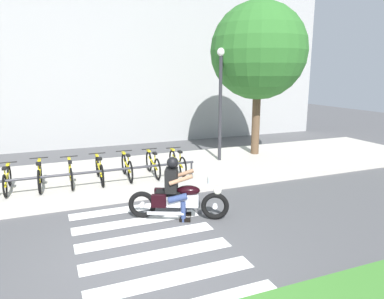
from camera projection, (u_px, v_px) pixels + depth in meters
name	position (u px, v px, depth m)	size (l,w,h in m)	color
ground_plane	(144.00, 258.00, 6.34)	(48.00, 48.00, 0.00)	#4C4C4F
sidewalk	(102.00, 178.00, 10.91)	(24.00, 4.40, 0.15)	#B7B2A8
crosswalk_stripe_1	(173.00, 278.00, 5.72)	(2.80, 0.40, 0.01)	white
crosswalk_stripe_2	(158.00, 255.00, 6.44)	(2.80, 0.40, 0.01)	white
crosswalk_stripe_3	(147.00, 237.00, 7.17)	(2.80, 0.40, 0.01)	white
crosswalk_stripe_4	(137.00, 221.00, 7.89)	(2.80, 0.40, 0.01)	white
crosswalk_stripe_5	(129.00, 209.00, 8.61)	(2.80, 0.40, 0.01)	white
motorcycle	(179.00, 199.00, 7.96)	(2.10, 1.10, 1.22)	black
rider	(175.00, 184.00, 7.89)	(0.76, 0.70, 1.43)	black
bicycle_0	(7.00, 179.00, 9.36)	(0.48, 1.59, 0.72)	black
bicycle_1	(40.00, 175.00, 9.65)	(0.48, 1.68, 0.77)	black
bicycle_2	(71.00, 173.00, 9.94)	(0.48, 1.68, 0.74)	black
bicycle_3	(100.00, 170.00, 10.24)	(0.48, 1.71, 0.76)	black
bicycle_4	(127.00, 167.00, 10.53)	(0.48, 1.62, 0.78)	black
bicycle_5	(153.00, 164.00, 10.82)	(0.48, 1.64, 0.77)	black
bicycle_6	(177.00, 162.00, 11.12)	(0.48, 1.62, 0.75)	black
bike_rack	(102.00, 172.00, 9.72)	(5.37, 0.07, 0.49)	#333338
street_lamp	(220.00, 95.00, 12.31)	(0.28, 0.28, 4.05)	#2D2D33
tree_near_rack	(259.00, 51.00, 12.99)	(3.54, 3.54, 5.77)	brown
building_backdrop	(77.00, 57.00, 15.25)	(24.00, 1.20, 7.72)	#A1A1A1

